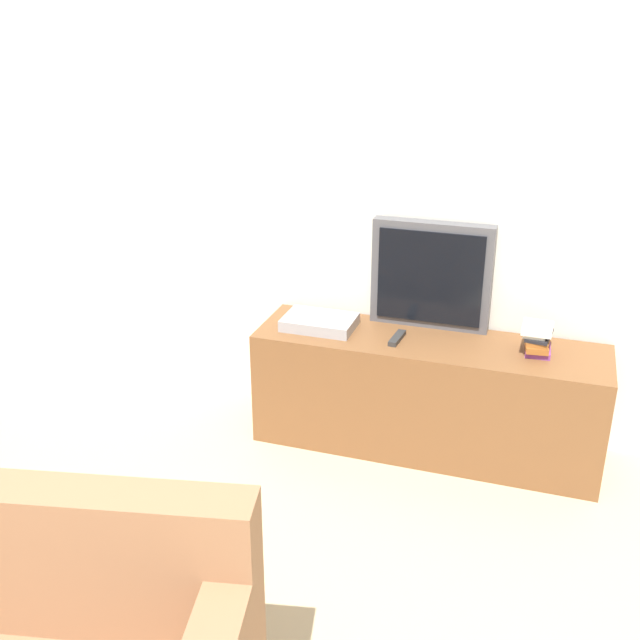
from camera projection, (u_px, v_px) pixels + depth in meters
wall_back at (371, 188)px, 3.86m from camera, size 9.00×0.06×2.60m
tv_stand at (426, 395)px, 3.87m from camera, size 1.76×0.48×0.61m
television at (431, 275)px, 3.83m from camera, size 0.62×0.09×0.56m
book_stack at (537, 339)px, 3.60m from camera, size 0.15×0.21×0.14m
remote_on_stand at (397, 338)px, 3.76m from camera, size 0.06×0.18×0.02m
set_top_box at (320, 322)px, 3.90m from camera, size 0.37×0.25×0.06m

